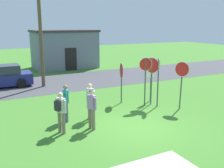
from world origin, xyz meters
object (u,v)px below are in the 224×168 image
at_px(person_in_blue, 90,99).
at_px(person_near_signs, 61,110).
at_px(stop_sign_rear_left, 152,72).
at_px(stop_sign_leaning_right, 158,74).
at_px(stop_sign_center_cluster, 121,75).
at_px(person_holding_notes, 92,106).
at_px(stop_sign_rear_right, 182,77).
at_px(stop_sign_far_back, 145,74).
at_px(person_on_left, 66,101).
at_px(utility_pole, 40,28).
at_px(stop_sign_low_front, 151,78).
at_px(parked_car_on_street, 0,77).

distance_m(person_in_blue, person_near_signs, 1.88).
relative_size(stop_sign_rear_left, stop_sign_leaning_right, 0.98).
distance_m(stop_sign_center_cluster, person_holding_notes, 4.02).
bearing_deg(stop_sign_rear_right, stop_sign_leaning_right, 132.82).
bearing_deg(stop_sign_far_back, person_holding_notes, -156.97).
relative_size(stop_sign_rear_left, person_in_blue, 1.52).
xyz_separation_m(stop_sign_far_back, person_on_left, (-4.42, -0.24, -0.81)).
xyz_separation_m(stop_sign_leaning_right, person_on_left, (-4.96, 0.15, -0.82)).
bearing_deg(person_holding_notes, person_near_signs, 172.55).
xyz_separation_m(utility_pole, person_on_left, (-0.71, -7.29, -3.05)).
relative_size(utility_pole, stop_sign_rear_right, 3.11).
bearing_deg(person_in_blue, person_near_signs, -151.12).
bearing_deg(stop_sign_rear_left, person_near_signs, -164.45).
relative_size(stop_sign_low_front, person_holding_notes, 1.14).
bearing_deg(person_near_signs, stop_sign_leaning_right, 10.65).
distance_m(stop_sign_low_front, person_near_signs, 6.22).
relative_size(parked_car_on_street, person_on_left, 2.57).
bearing_deg(utility_pole, person_holding_notes, -90.28).
bearing_deg(stop_sign_leaning_right, person_on_left, 178.32).
height_order(stop_sign_rear_left, stop_sign_leaning_right, stop_sign_leaning_right).
relative_size(parked_car_on_street, stop_sign_leaning_right, 1.66).
xyz_separation_m(person_in_blue, person_holding_notes, (-0.38, -1.07, 0.03)).
xyz_separation_m(stop_sign_far_back, person_holding_notes, (-3.75, -1.59, -0.78)).
height_order(parked_car_on_street, person_in_blue, person_in_blue).
relative_size(utility_pole, stop_sign_low_front, 3.84).
height_order(stop_sign_rear_left, person_near_signs, stop_sign_rear_left).
bearing_deg(person_in_blue, utility_pole, 92.56).
xyz_separation_m(stop_sign_rear_right, stop_sign_far_back, (-1.35, 1.25, 0.07)).
height_order(stop_sign_far_back, stop_sign_leaning_right, stop_sign_leaning_right).
height_order(stop_sign_rear_right, person_in_blue, stop_sign_rear_right).
relative_size(utility_pole, stop_sign_rear_left, 2.97).
xyz_separation_m(stop_sign_low_front, person_holding_notes, (-4.59, -2.24, -0.36)).
height_order(stop_sign_rear_right, stop_sign_leaning_right, stop_sign_leaning_right).
relative_size(stop_sign_far_back, person_in_blue, 1.54).
xyz_separation_m(person_on_left, person_near_signs, (-0.60, -1.19, 0.03)).
xyz_separation_m(stop_sign_rear_right, person_in_blue, (-4.72, 0.73, -0.74)).
height_order(stop_sign_center_cluster, stop_sign_rear_right, stop_sign_rear_right).
bearing_deg(stop_sign_center_cluster, utility_pole, 115.91).
xyz_separation_m(stop_sign_rear_left, stop_sign_leaning_right, (0.07, -0.48, -0.02)).
xyz_separation_m(stop_sign_center_cluster, person_holding_notes, (-2.94, -2.69, -0.57)).
xyz_separation_m(stop_sign_low_front, person_in_blue, (-4.21, -1.16, -0.39)).
xyz_separation_m(stop_sign_rear_left, person_holding_notes, (-4.23, -1.69, -0.80)).
bearing_deg(parked_car_on_street, person_near_signs, -81.86).
bearing_deg(person_near_signs, stop_sign_rear_left, 15.55).
bearing_deg(person_holding_notes, stop_sign_center_cluster, 42.47).
bearing_deg(person_on_left, stop_sign_far_back, 3.08).
distance_m(stop_sign_low_front, stop_sign_rear_right, 1.99).
height_order(stop_sign_rear_left, person_on_left, stop_sign_rear_left).
height_order(stop_sign_rear_right, person_on_left, stop_sign_rear_right).
height_order(person_in_blue, person_on_left, same).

